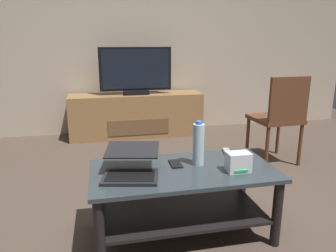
# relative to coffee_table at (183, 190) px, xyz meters

# --- Properties ---
(ground_plane) EXTENTS (7.68, 7.68, 0.00)m
(ground_plane) POSITION_rel_coffee_table_xyz_m (0.02, 0.09, -0.31)
(ground_plane) COLOR #4C3D33
(back_wall) EXTENTS (6.40, 0.12, 2.80)m
(back_wall) POSITION_rel_coffee_table_xyz_m (0.02, 2.66, 1.09)
(back_wall) COLOR #B2A38C
(back_wall) RESTS_ON ground
(coffee_table) EXTENTS (1.16, 0.58, 0.46)m
(coffee_table) POSITION_rel_coffee_table_xyz_m (0.00, 0.00, 0.00)
(coffee_table) COLOR #2D383D
(coffee_table) RESTS_ON ground
(media_cabinet) EXTENTS (1.74, 0.44, 0.57)m
(media_cabinet) POSITION_rel_coffee_table_xyz_m (-0.02, 2.34, -0.03)
(media_cabinet) COLOR olive
(media_cabinet) RESTS_ON ground
(television) EXTENTS (0.93, 0.20, 0.60)m
(television) POSITION_rel_coffee_table_xyz_m (-0.02, 2.32, 0.54)
(television) COLOR black
(television) RESTS_ON media_cabinet
(dining_chair) EXTENTS (0.46, 0.46, 0.91)m
(dining_chair) POSITION_rel_coffee_table_xyz_m (1.27, 1.00, 0.21)
(dining_chair) COLOR #59331E
(dining_chair) RESTS_ON ground
(laptop) EXTENTS (0.39, 0.42, 0.15)m
(laptop) POSITION_rel_coffee_table_xyz_m (-0.33, -0.02, 0.20)
(laptop) COLOR black
(laptop) RESTS_ON coffee_table
(router_box) EXTENTS (0.14, 0.10, 0.12)m
(router_box) POSITION_rel_coffee_table_xyz_m (0.32, -0.10, 0.20)
(router_box) COLOR silver
(router_box) RESTS_ON coffee_table
(water_bottle_near) EXTENTS (0.07, 0.07, 0.29)m
(water_bottle_near) POSITION_rel_coffee_table_xyz_m (0.11, 0.06, 0.28)
(water_bottle_near) COLOR silver
(water_bottle_near) RESTS_ON coffee_table
(cell_phone) EXTENTS (0.07, 0.14, 0.01)m
(cell_phone) POSITION_rel_coffee_table_xyz_m (-0.03, 0.08, 0.15)
(cell_phone) COLOR black
(cell_phone) RESTS_ON coffee_table
(tv_remote) EXTENTS (0.08, 0.17, 0.02)m
(tv_remote) POSITION_rel_coffee_table_xyz_m (0.38, 0.20, 0.15)
(tv_remote) COLOR #99999E
(tv_remote) RESTS_ON coffee_table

